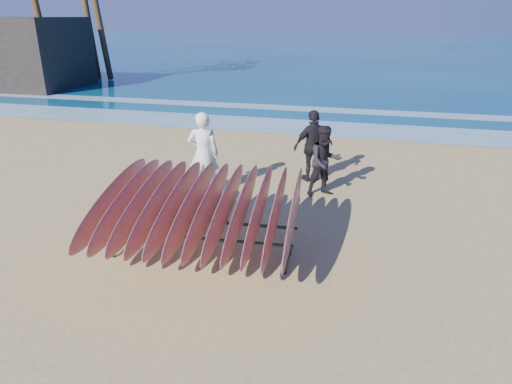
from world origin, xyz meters
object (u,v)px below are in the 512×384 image
person_dark_a (325,161)px  person_dark_b (313,146)px  person_white (203,154)px  surfboard_rack (200,207)px  building (5,53)px

person_dark_a → person_dark_b: (-0.40, 0.95, 0.07)m
person_white → person_dark_b: size_ratio=1.08×
person_white → person_dark_b: person_white is taller
surfboard_rack → building: (-17.92, 15.95, 0.97)m
person_dark_b → building: 22.47m
surfboard_rack → person_dark_a: bearing=59.3°
person_dark_b → person_dark_a: bearing=78.2°
surfboard_rack → person_dark_a: (1.68, 3.38, -0.10)m
person_dark_b → person_white: bearing=-0.5°
person_white → building: building is taller
person_white → building: size_ratio=0.23×
person_dark_b → building: (-19.20, 11.62, 1.00)m
person_dark_a → building: (-19.60, 12.56, 1.07)m
person_white → building: (-16.92, 13.16, 0.93)m
person_dark_b → building: bearing=-65.7°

